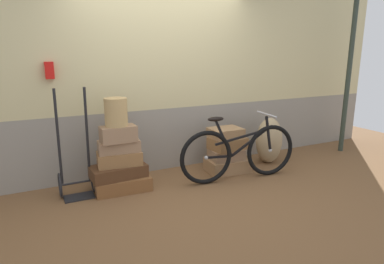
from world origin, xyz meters
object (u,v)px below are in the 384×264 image
at_px(suitcase_7, 227,143).
at_px(suitcase_2, 119,158).
at_px(suitcase_8, 225,133).
at_px(suitcase_3, 119,146).
at_px(suitcase_6, 226,154).
at_px(suitcase_0, 122,183).
at_px(suitcase_1, 118,171).
at_px(wicker_basket, 116,112).
at_px(burlap_sack, 269,140).
at_px(suitcase_4, 118,134).
at_px(luggage_trolley, 76,172).
at_px(suitcase_5, 228,165).
at_px(bicycle, 239,153).

bearing_deg(suitcase_7, suitcase_2, 172.70).
distance_m(suitcase_2, suitcase_8, 1.55).
height_order(suitcase_3, suitcase_6, suitcase_3).
bearing_deg(suitcase_0, suitcase_1, 157.26).
bearing_deg(suitcase_8, suitcase_7, -78.16).
xyz_separation_m(suitcase_1, suitcase_6, (1.56, -0.02, 0.01)).
distance_m(suitcase_1, suitcase_8, 1.60).
bearing_deg(suitcase_0, suitcase_8, 4.68).
bearing_deg(suitcase_7, wicker_basket, 173.69).
bearing_deg(suitcase_7, burlap_sack, -3.02).
bearing_deg(suitcase_8, suitcase_2, -179.54).
bearing_deg(wicker_basket, burlap_sack, 0.42).
relative_size(suitcase_6, suitcase_8, 1.02).
bearing_deg(suitcase_6, suitcase_4, -174.60).
bearing_deg(suitcase_7, luggage_trolley, 171.68).
distance_m(suitcase_2, wicker_basket, 0.59).
distance_m(suitcase_4, burlap_sack, 2.38).
distance_m(suitcase_4, suitcase_5, 1.69).
relative_size(suitcase_2, suitcase_6, 1.16).
xyz_separation_m(suitcase_0, suitcase_3, (-0.01, 0.04, 0.47)).
relative_size(suitcase_1, burlap_sack, 0.94).
relative_size(wicker_basket, burlap_sack, 0.48).
distance_m(suitcase_6, suitcase_7, 0.16).
bearing_deg(suitcase_0, suitcase_5, 2.74).
bearing_deg(suitcase_8, suitcase_0, -177.91).
bearing_deg(suitcase_2, suitcase_4, -94.32).
xyz_separation_m(luggage_trolley, burlap_sack, (2.85, -0.06, 0.06)).
xyz_separation_m(suitcase_6, suitcase_7, (0.02, 0.00, 0.16)).
bearing_deg(burlap_sack, bicycle, -154.99).
bearing_deg(suitcase_4, luggage_trolley, 167.90).
xyz_separation_m(wicker_basket, burlap_sack, (2.36, 0.02, -0.64)).
bearing_deg(suitcase_1, bicycle, -16.90).
height_order(luggage_trolley, bicycle, luggage_trolley).
bearing_deg(suitcase_0, bicycle, -9.85).
xyz_separation_m(suitcase_1, burlap_sack, (2.36, 0.02, 0.11)).
xyz_separation_m(suitcase_3, wicker_basket, (-0.02, -0.03, 0.43)).
relative_size(suitcase_5, wicker_basket, 1.77).
height_order(suitcase_5, luggage_trolley, luggage_trolley).
bearing_deg(suitcase_2, suitcase_6, 4.54).
height_order(suitcase_6, bicycle, bicycle).
height_order(suitcase_1, suitcase_4, suitcase_4).
bearing_deg(suitcase_2, suitcase_0, -71.80).
bearing_deg(suitcase_7, suitcase_0, 174.32).
height_order(suitcase_1, luggage_trolley, luggage_trolley).
xyz_separation_m(suitcase_0, bicycle, (1.51, -0.35, 0.29)).
bearing_deg(bicycle, luggage_trolley, 167.76).
height_order(suitcase_8, luggage_trolley, luggage_trolley).
distance_m(suitcase_3, wicker_basket, 0.44).
relative_size(suitcase_4, burlap_sack, 0.59).
distance_m(suitcase_3, suitcase_8, 1.54).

